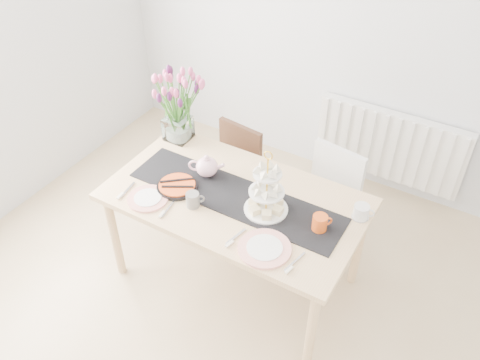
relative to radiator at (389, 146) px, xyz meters
The scene contains 15 objects.
room_shell 2.40m from the radiator, 102.86° to the right, with size 4.50×4.50×4.50m.
radiator is the anchor object (origin of this frame).
dining_table 1.58m from the radiator, 111.57° to the right, with size 1.60×0.90×0.75m.
chair_brown 1.29m from the radiator, 137.18° to the right, with size 0.44×0.44×0.77m.
chair_white 0.84m from the radiator, 103.00° to the right, with size 0.45×0.45×0.80m.
table_runner 1.59m from the radiator, 111.57° to the right, with size 1.40×0.35×0.01m, color black.
tulip_vase 1.79m from the radiator, 138.32° to the right, with size 0.62×0.62×0.53m.
cake_stand 1.56m from the radiator, 103.44° to the right, with size 0.27×0.27×0.39m.
teapot 1.65m from the radiator, 121.55° to the right, with size 0.23×0.19×0.15m, color silver, non-canonical shape.
cream_jug 1.29m from the radiator, 82.59° to the right, with size 0.09×0.09×0.09m, color silver.
tart_tin 1.85m from the radiator, 120.78° to the right, with size 0.26×0.26×0.03m.
mug_grey 1.85m from the radiator, 114.43° to the right, with size 0.08×0.08×0.10m, color slate.
mug_orange 1.49m from the radiator, 90.37° to the right, with size 0.09×0.09×0.10m, color #E25419.
plate_left 2.05m from the radiator, 120.44° to the right, with size 0.25×0.25×0.01m, color white.
plate_right 1.79m from the radiator, 96.75° to the right, with size 0.30×0.30×0.02m, color white.
Camera 1 is at (1.15, -1.28, 2.85)m, focal length 38.00 mm.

